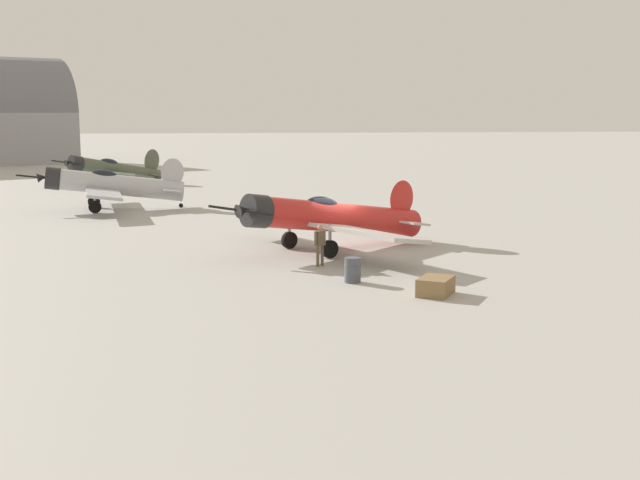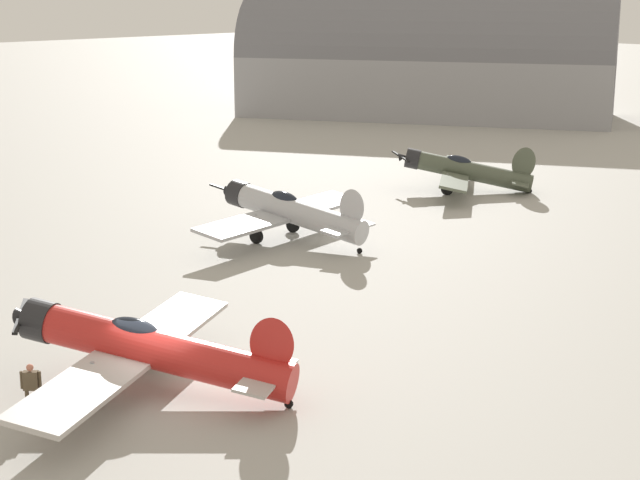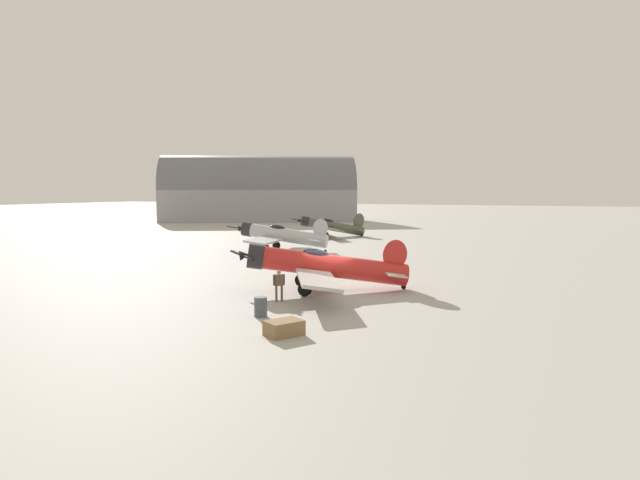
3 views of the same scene
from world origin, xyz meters
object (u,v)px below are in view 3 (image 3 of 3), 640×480
(airplane_far_line, at_px, (330,226))
(ground_crew_mechanic, at_px, (279,282))
(airplane_mid_apron, at_px, (281,235))
(fuel_drum, at_px, (261,307))
(airplane_foreground, at_px, (322,266))
(equipment_crate, at_px, (284,328))

(airplane_far_line, distance_m, ground_crew_mechanic, 40.65)
(airplane_mid_apron, xyz_separation_m, fuel_drum, (11.64, -24.71, -1.15))
(airplane_foreground, xyz_separation_m, airplane_mid_apron, (-11.80, 17.57, 0.10))
(airplane_far_line, height_order, fuel_drum, airplane_far_line)
(equipment_crate, bearing_deg, fuel_drum, 135.05)
(ground_crew_mechanic, xyz_separation_m, equipment_crate, (3.29, -5.90, -0.73))
(airplane_foreground, relative_size, equipment_crate, 6.71)
(airplane_mid_apron, height_order, fuel_drum, airplane_mid_apron)
(equipment_crate, bearing_deg, ground_crew_mechanic, 119.13)
(ground_crew_mechanic, xyz_separation_m, fuel_drum, (0.78, -3.40, -0.57))
(equipment_crate, bearing_deg, airplane_far_line, 109.59)
(airplane_foreground, bearing_deg, airplane_mid_apron, -84.83)
(airplane_mid_apron, distance_m, equipment_crate, 30.71)
(airplane_mid_apron, xyz_separation_m, airplane_far_line, (-1.71, 17.34, -0.22))
(airplane_far_line, height_order, ground_crew_mechanic, airplane_far_line)
(ground_crew_mechanic, bearing_deg, airplane_far_line, 152.59)
(airplane_foreground, relative_size, airplane_far_line, 1.16)
(airplane_mid_apron, bearing_deg, airplane_foreground, 115.35)
(fuel_drum, bearing_deg, equipment_crate, -44.95)
(airplane_mid_apron, height_order, ground_crew_mechanic, airplane_mid_apron)
(airplane_foreground, height_order, fuel_drum, airplane_foreground)
(airplane_far_line, relative_size, ground_crew_mechanic, 6.00)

